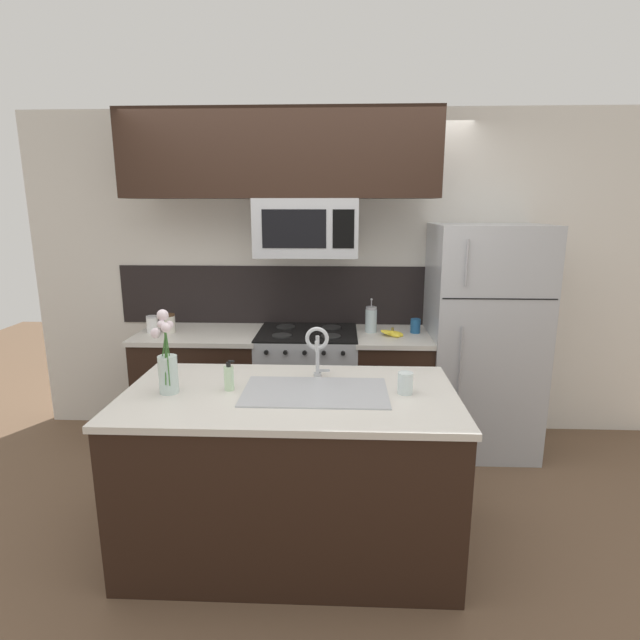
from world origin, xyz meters
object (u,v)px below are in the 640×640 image
Objects in this scene: refrigerator at (481,339)px; storage_jar_tall at (152,324)px; sink_faucet at (317,345)px; dish_soap_bottle at (229,378)px; flower_vase at (167,367)px; storage_jar_medium at (169,323)px; stove_range at (308,388)px; banana_bunch at (392,333)px; microwave at (307,228)px; drinking_glass at (405,383)px; coffee_tin at (415,326)px; french_press at (371,320)px.

refrigerator reaches higher than storage_jar_tall.
sink_faucet is (-1.21, -1.05, 0.24)m from refrigerator.
refrigerator is 5.68× the size of sink_faucet.
flower_vase reaches higher than dish_soap_bottle.
refrigerator is 2.41m from storage_jar_medium.
banana_bunch reaches higher than stove_range.
microwave is 2.43× the size of sink_faucet.
banana_bunch is (0.65, -0.06, 0.47)m from stove_range.
sink_faucet reaches higher than dish_soap_bottle.
storage_jar_medium is 1.58m from sink_faucet.
drinking_glass reaches higher than banana_bunch.
storage_jar_tall is 1.20× the size of coffee_tin.
stove_range is 1.22m from sink_faucet.
dish_soap_bottle reaches higher than storage_jar_medium.
storage_jar_tall is (-2.53, -0.05, 0.11)m from refrigerator.
french_press reaches higher than coffee_tin.
microwave is at bearing -89.84° from stove_range.
french_press reaches higher than banana_bunch.
sink_faucet is 0.52m from dish_soap_bottle.
stove_range is 6.41× the size of storage_jar_medium.
stove_range is 0.80m from banana_bunch.
coffee_tin is 0.24× the size of flower_vase.
sink_faucet is at bearing -108.49° from french_press.
drinking_glass is (0.93, -0.01, -0.01)m from dish_soap_bottle.
sink_faucet is (-0.37, -1.09, 0.10)m from french_press.
storage_jar_tall is 0.43× the size of sink_faucet.
coffee_tin is (0.19, 0.11, 0.03)m from banana_bunch.
microwave is 0.43× the size of refrigerator.
microwave is at bearing -175.12° from coffee_tin.
storage_jar_tall is 1.15× the size of drinking_glass.
refrigerator is 0.70m from banana_bunch.
refrigerator is 2.54m from storage_jar_tall.
storage_jar_tall is at bearing -178.73° from stove_range.
storage_jar_tall reaches higher than drinking_glass.
flower_vase is (-0.31, -0.06, 0.08)m from dish_soap_bottle.
banana_bunch is 0.42× the size of flower_vase.
storage_jar_medium is 1.27× the size of drinking_glass.
storage_jar_tall reaches higher than coffee_tin.
french_press is at bearing 49.95° from flower_vase.
flower_vase is at bearing -161.60° from sink_faucet.
stove_range is at bearing 96.91° from sink_faucet.
drinking_glass is at bearing -120.39° from refrigerator.
microwave is 3.90× the size of banana_bunch.
coffee_tin is 0.36× the size of sink_faucet.
banana_bunch is 1.67× the size of drinking_glass.
drinking_glass is 0.25× the size of flower_vase.
storage_jar_medium is at bearing -177.15° from french_press.
stove_range is at bearing -173.01° from french_press.
french_press is 2.43× the size of coffee_tin.
sink_faucet is (1.20, -1.01, 0.13)m from storage_jar_medium.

